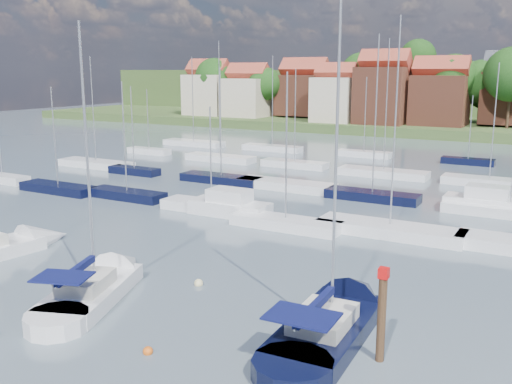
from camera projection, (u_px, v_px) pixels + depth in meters
The scene contains 9 objects.
ground at pixel (366, 181), 62.76m from camera, with size 260.00×260.00×0.00m, color #4E5F6A.
sailboat_left at pixel (5, 248), 38.14m from camera, with size 4.34×11.09×14.71m.
sailboat_centre at pixel (102, 284), 31.70m from camera, with size 6.75×11.88×15.67m.
sailboat_navy at pixel (339, 317), 27.45m from camera, with size 3.82×12.72×17.40m.
timber_piling at pixel (381, 337), 23.83m from camera, with size 0.40×0.40×6.38m.
buoy_d at pixel (148, 353), 24.67m from camera, with size 0.44×0.44×0.44m, color #D85914.
buoy_e at pixel (199, 285), 32.51m from camera, with size 0.51×0.51×0.51m, color beige.
marina_field at pixel (369, 187), 57.62m from camera, with size 79.62×41.41×15.93m.
far_shore_town at pixel (496, 101), 139.94m from camera, with size 212.46×90.00×22.27m.
Camera 1 is at (19.31, -19.75, 12.02)m, focal length 40.00 mm.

